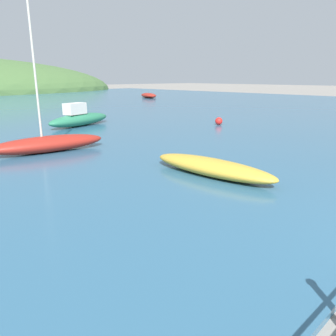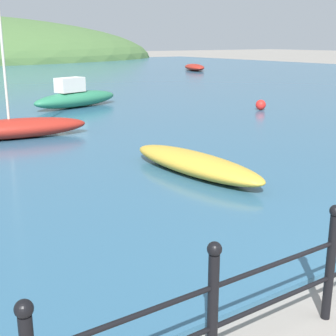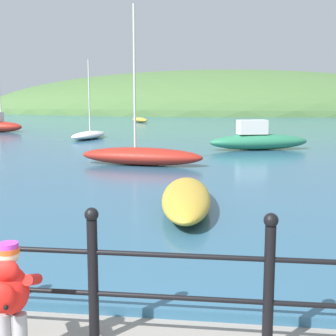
{
  "view_description": "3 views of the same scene",
  "coord_description": "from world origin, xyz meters",
  "px_view_note": "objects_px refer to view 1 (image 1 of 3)",
  "views": [
    {
      "loc": [
        -6.0,
        1.04,
        2.55
      ],
      "look_at": [
        -1.93,
        5.35,
        0.9
      ],
      "focal_mm": 35.0,
      "sensor_mm": 36.0,
      "label": 1
    },
    {
      "loc": [
        -5.14,
        -1.04,
        2.71
      ],
      "look_at": [
        -1.61,
        4.16,
        0.98
      ],
      "focal_mm": 50.0,
      "sensor_mm": 36.0,
      "label": 2
    },
    {
      "loc": [
        1.11,
        -2.22,
        2.12
      ],
      "look_at": [
        -0.03,
        6.77,
        0.77
      ],
      "focal_mm": 50.0,
      "sensor_mm": 36.0,
      "label": 3
    }
  ],
  "objects_px": {
    "boat_green_fishing": "(79,118)",
    "boat_twin_mast": "(212,167)",
    "boat_mid_harbor": "(149,95)",
    "mooring_buoy": "(219,121)",
    "boat_red_dinghy": "(48,143)"
  },
  "relations": [
    {
      "from": "mooring_buoy",
      "to": "boat_twin_mast",
      "type": "bearing_deg",
      "value": -143.0
    },
    {
      "from": "boat_mid_harbor",
      "to": "boat_green_fishing",
      "type": "bearing_deg",
      "value": -138.73
    },
    {
      "from": "boat_twin_mast",
      "to": "mooring_buoy",
      "type": "relative_size",
      "value": 9.34
    },
    {
      "from": "boat_green_fishing",
      "to": "boat_twin_mast",
      "type": "relative_size",
      "value": 1.14
    },
    {
      "from": "boat_mid_harbor",
      "to": "mooring_buoy",
      "type": "bearing_deg",
      "value": -121.17
    },
    {
      "from": "boat_green_fishing",
      "to": "boat_mid_harbor",
      "type": "distance_m",
      "value": 23.85
    },
    {
      "from": "boat_red_dinghy",
      "to": "mooring_buoy",
      "type": "relative_size",
      "value": 12.17
    },
    {
      "from": "boat_red_dinghy",
      "to": "boat_mid_harbor",
      "type": "height_order",
      "value": "boat_red_dinghy"
    },
    {
      "from": "boat_twin_mast",
      "to": "boat_mid_harbor",
      "type": "bearing_deg",
      "value": 52.73
    },
    {
      "from": "mooring_buoy",
      "to": "boat_mid_harbor",
      "type": "bearing_deg",
      "value": 58.83
    },
    {
      "from": "boat_green_fishing",
      "to": "boat_mid_harbor",
      "type": "xyz_separation_m",
      "value": [
        17.93,
        15.73,
        -0.1
      ]
    },
    {
      "from": "boat_green_fishing",
      "to": "boat_mid_harbor",
      "type": "relative_size",
      "value": 0.97
    },
    {
      "from": "boat_mid_harbor",
      "to": "mooring_buoy",
      "type": "height_order",
      "value": "boat_mid_harbor"
    },
    {
      "from": "boat_green_fishing",
      "to": "boat_twin_mast",
      "type": "height_order",
      "value": "boat_green_fishing"
    },
    {
      "from": "boat_red_dinghy",
      "to": "mooring_buoy",
      "type": "xyz_separation_m",
      "value": [
        9.37,
        0.09,
        -0.1
      ]
    }
  ]
}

